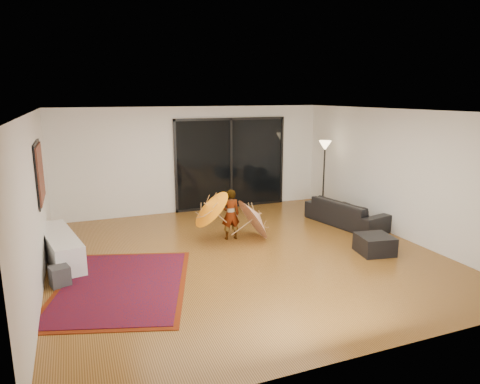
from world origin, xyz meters
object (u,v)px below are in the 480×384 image
media_console (60,247)px  sofa (346,212)px  child (230,214)px  ottoman (375,244)px

media_console → sofa: 6.20m
media_console → child: child is taller
media_console → child: size_ratio=1.79×
ottoman → child: bearing=141.7°
ottoman → child: 2.93m
media_console → child: (3.32, 0.04, 0.27)m
media_console → sofa: (6.20, 0.02, 0.03)m
child → sofa: bearing=-176.9°
media_console → child: 3.33m
media_console → ottoman: bearing=-28.7°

